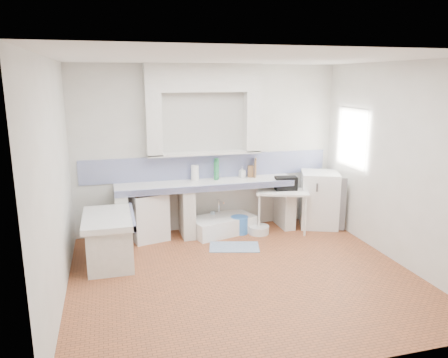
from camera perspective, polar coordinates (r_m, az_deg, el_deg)
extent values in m
plane|color=#9F542F|center=(5.87, 2.62, -12.71)|extent=(4.50, 4.50, 0.00)
plane|color=silver|center=(5.28, 2.94, 15.76)|extent=(4.50, 4.50, 0.00)
plane|color=silver|center=(7.30, -2.06, 4.02)|extent=(4.50, 0.00, 4.50)
plane|color=silver|center=(3.62, 12.56, -5.84)|extent=(4.50, 0.00, 4.50)
plane|color=silver|center=(5.19, -21.60, -0.69)|extent=(0.00, 4.50, 4.50)
plane|color=silver|center=(6.45, 22.17, 1.83)|extent=(0.00, 4.50, 4.50)
cube|color=silver|center=(7.06, -2.71, 13.28)|extent=(1.90, 0.25, 0.45)
cube|color=#3B2012|center=(7.49, 17.87, 5.18)|extent=(0.35, 0.86, 1.06)
cube|color=white|center=(7.37, 17.12, 8.09)|extent=(0.01, 0.84, 0.24)
cube|color=white|center=(7.10, -2.26, -0.69)|extent=(3.00, 0.60, 0.08)
cube|color=navy|center=(6.84, -1.73, -1.23)|extent=(3.00, 0.04, 0.10)
cube|color=silver|center=(7.06, -13.41, -4.93)|extent=(0.20, 0.55, 0.82)
cube|color=silver|center=(7.15, -4.96, -4.36)|extent=(0.20, 0.55, 0.82)
cube|color=silver|center=(7.64, 8.08, -3.30)|extent=(0.20, 0.55, 0.82)
cube|color=white|center=(6.22, -15.11, -5.09)|extent=(0.70, 1.10, 0.08)
cube|color=silver|center=(6.34, -14.92, -8.10)|extent=(0.60, 1.00, 0.62)
cube|color=navy|center=(6.22, -12.07, -4.90)|extent=(0.04, 1.10, 0.10)
cube|color=navy|center=(7.34, -2.01, 1.69)|extent=(4.27, 0.03, 0.40)
cube|color=white|center=(7.10, -10.04, -4.83)|extent=(0.66, 0.65, 0.78)
cube|color=white|center=(7.33, -0.27, -6.21)|extent=(1.17, 0.84, 0.25)
cube|color=white|center=(7.40, 7.68, -4.25)|extent=(0.98, 0.75, 0.04)
cube|color=white|center=(7.76, 12.52, -2.64)|extent=(0.82, 0.82, 0.97)
cylinder|color=red|center=(7.24, -3.22, -6.49)|extent=(0.27, 0.27, 0.25)
cylinder|color=orange|center=(7.28, -0.50, -6.23)|extent=(0.33, 0.33, 0.28)
cylinder|color=#3879D3|center=(7.32, 2.07, -6.11)|extent=(0.35, 0.35, 0.28)
cylinder|color=white|center=(7.34, 4.63, -6.72)|extent=(0.36, 0.36, 0.14)
cylinder|color=silver|center=(7.46, -1.49, -5.57)|extent=(0.10, 0.10, 0.32)
cylinder|color=silver|center=(7.54, 0.49, -5.61)|extent=(0.08, 0.08, 0.27)
cube|color=black|center=(7.35, 8.24, -0.56)|extent=(0.39, 0.26, 0.23)
cylinder|color=#1F6A3C|center=(7.24, -0.98, 1.37)|extent=(0.09, 0.09, 0.36)
cylinder|color=#1F6A3C|center=(7.19, -1.09, 1.13)|extent=(0.09, 0.09, 0.32)
cube|color=olive|center=(7.42, 3.56, 1.01)|extent=(0.12, 0.10, 0.20)
cube|color=olive|center=(7.44, 4.20, 1.47)|extent=(0.11, 0.22, 0.31)
cylinder|color=white|center=(7.17, -3.87, 0.82)|extent=(0.15, 0.15, 0.26)
imported|color=white|center=(7.38, 2.42, 0.94)|extent=(0.11, 0.11, 0.20)
cube|color=#2D538A|center=(6.76, 1.37, -9.01)|extent=(0.85, 0.62, 0.01)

